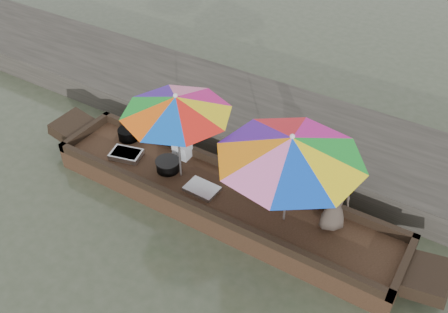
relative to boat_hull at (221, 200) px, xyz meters
The scene contains 11 objects.
water 0.17m from the boat_hull, ahead, with size 80.00×80.00×0.00m, color #3B442F.
dock 2.20m from the boat_hull, 90.00° to the left, with size 22.00×2.20×0.50m, color #2D2B26.
boat_hull is the anchor object (origin of this frame).
cooking_pot 2.19m from the boat_hull, behind, with size 0.37×0.37×0.19m, color black.
tray_crayfish 1.86m from the boat_hull, behind, with size 0.52×0.36×0.09m, color silver.
tray_scallop 0.36m from the boat_hull, 156.66° to the right, with size 0.52×0.36×0.06m, color silver.
charcoal_grill 1.06m from the boat_hull, behind, with size 0.38×0.38×0.18m, color black.
supply_bag 1.15m from the boat_hull, 158.20° to the left, with size 0.28×0.22×0.26m, color silver.
vendor 1.88m from the boat_hull, ahead, with size 0.49×0.32×1.00m, color #463B33.
umbrella_bow 1.22m from the boat_hull, behind, with size 1.70×1.70×1.55m, color yellow, non-canonical shape.
umbrella_stern 1.46m from the boat_hull, ahead, with size 2.07×2.07×1.55m, color green, non-canonical shape.
Camera 1 is at (3.09, -4.85, 5.69)m, focal length 40.00 mm.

